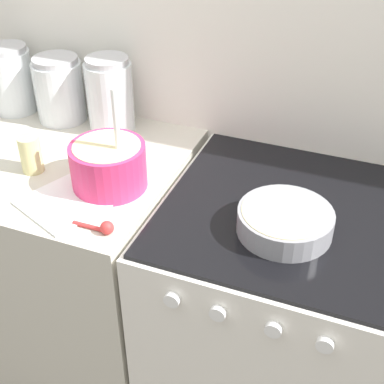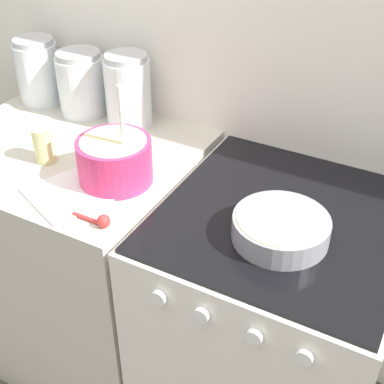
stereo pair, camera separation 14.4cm
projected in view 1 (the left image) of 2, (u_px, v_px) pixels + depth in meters
The scene contains 11 objects.
wall_back at pixel (212, 48), 1.69m from camera, with size 4.64×0.05×2.40m.
countertop_cabinet at pixel (68, 264), 1.95m from camera, with size 0.82×0.69×0.92m.
stove at pixel (270, 323), 1.72m from camera, with size 0.67×0.71×0.92m.
mixing_bowl at pixel (108, 163), 1.51m from camera, with size 0.22×0.22×0.31m.
baking_pan at pixel (285, 221), 1.36m from camera, with size 0.25×0.25×0.07m.
storage_jar_left at pixel (12, 83), 1.90m from camera, with size 0.16×0.16×0.24m.
storage_jar_middle at pixel (60, 93), 1.85m from camera, with size 0.17×0.17×0.23m.
storage_jar_right at pixel (110, 99), 1.78m from camera, with size 0.16×0.16×0.25m.
tin_can at pixel (31, 154), 1.59m from camera, with size 0.06×0.06×0.11m.
recipe_page at pixel (78, 196), 1.51m from camera, with size 0.32×0.36×0.01m.
measuring_spoon at pixel (103, 227), 1.37m from camera, with size 0.12×0.04×0.04m.
Camera 1 is at (0.54, -0.84, 1.79)m, focal length 50.00 mm.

